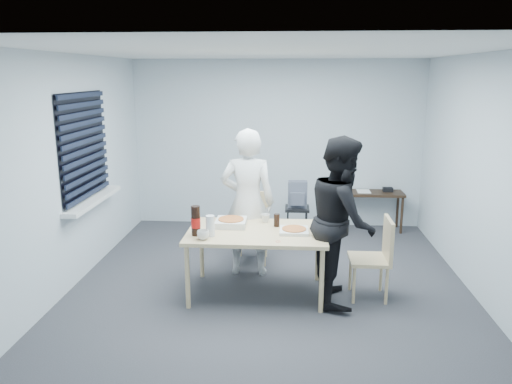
# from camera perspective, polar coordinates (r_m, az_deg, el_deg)

# --- Properties ---
(room) EXTENTS (5.00, 5.00, 5.00)m
(room) POSITION_cam_1_polar(r_m,az_deg,el_deg) (6.26, -18.75, 4.04)
(room) COLOR #313036
(room) RESTS_ON ground
(dining_table) EXTENTS (1.49, 0.94, 0.73)m
(dining_table) POSITION_cam_1_polar(r_m,az_deg,el_deg) (5.42, 0.09, -5.04)
(dining_table) COLOR #D4B688
(dining_table) RESTS_ON ground
(chair_far) EXTENTS (0.42, 0.42, 0.89)m
(chair_far) POSITION_cam_1_polar(r_m,az_deg,el_deg) (6.48, -0.39, -3.37)
(chair_far) COLOR #D4B688
(chair_far) RESTS_ON ground
(chair_right) EXTENTS (0.42, 0.42, 0.89)m
(chair_right) POSITION_cam_1_polar(r_m,az_deg,el_deg) (5.53, 13.72, -6.75)
(chair_right) COLOR #D4B688
(chair_right) RESTS_ON ground
(person_white) EXTENTS (0.65, 0.42, 1.77)m
(person_white) POSITION_cam_1_polar(r_m,az_deg,el_deg) (5.93, -0.96, -1.22)
(person_white) COLOR silver
(person_white) RESTS_ON ground
(person_black) EXTENTS (0.47, 0.86, 1.77)m
(person_black) POSITION_cam_1_polar(r_m,az_deg,el_deg) (5.30, 9.77, -3.20)
(person_black) COLOR black
(person_black) RESTS_ON ground
(side_table) EXTENTS (0.91, 0.40, 0.60)m
(side_table) POSITION_cam_1_polar(r_m,az_deg,el_deg) (7.90, 13.27, -0.56)
(side_table) COLOR black
(side_table) RESTS_ON ground
(stool) EXTENTS (0.35, 0.35, 0.48)m
(stool) POSITION_cam_1_polar(r_m,az_deg,el_deg) (7.32, 4.72, -2.57)
(stool) COLOR black
(stool) RESTS_ON ground
(backpack) EXTENTS (0.28, 0.20, 0.39)m
(backpack) POSITION_cam_1_polar(r_m,az_deg,el_deg) (7.23, 4.76, -0.31)
(backpack) COLOR #575A65
(backpack) RESTS_ON stool
(pizza_box_a) EXTENTS (0.33, 0.33, 0.08)m
(pizza_box_a) POSITION_cam_1_polar(r_m,az_deg,el_deg) (5.57, -2.87, -3.46)
(pizza_box_a) COLOR silver
(pizza_box_a) RESTS_ON dining_table
(pizza_box_b) EXTENTS (0.31, 0.31, 0.04)m
(pizza_box_b) POSITION_cam_1_polar(r_m,az_deg,el_deg) (5.36, 4.37, -4.38)
(pizza_box_b) COLOR silver
(pizza_box_b) RESTS_ON dining_table
(mug_a) EXTENTS (0.17, 0.17, 0.10)m
(mug_a) POSITION_cam_1_polar(r_m,az_deg,el_deg) (5.14, -6.07, -4.90)
(mug_a) COLOR silver
(mug_a) RESTS_ON dining_table
(mug_b) EXTENTS (0.10, 0.10, 0.09)m
(mug_b) POSITION_cam_1_polar(r_m,az_deg,el_deg) (5.70, 1.08, -3.00)
(mug_b) COLOR silver
(mug_b) RESTS_ON dining_table
(cola_glass) EXTENTS (0.07, 0.07, 0.14)m
(cola_glass) POSITION_cam_1_polar(r_m,az_deg,el_deg) (5.53, 2.38, -3.25)
(cola_glass) COLOR black
(cola_glass) RESTS_ON dining_table
(soda_bottle) EXTENTS (0.10, 0.10, 0.32)m
(soda_bottle) POSITION_cam_1_polar(r_m,az_deg,el_deg) (5.25, -6.90, -3.34)
(soda_bottle) COLOR black
(soda_bottle) RESTS_ON dining_table
(plastic_cups) EXTENTS (0.12, 0.12, 0.22)m
(plastic_cups) POSITION_cam_1_polar(r_m,az_deg,el_deg) (5.22, -5.25, -3.88)
(plastic_cups) COLOR silver
(plastic_cups) RESTS_ON dining_table
(rubber_band) EXTENTS (0.06, 0.06, 0.00)m
(rubber_band) POSITION_cam_1_polar(r_m,az_deg,el_deg) (5.07, 2.53, -5.67)
(rubber_band) COLOR red
(rubber_band) RESTS_ON dining_table
(papers) EXTENTS (0.27, 0.32, 0.00)m
(papers) POSITION_cam_1_polar(r_m,az_deg,el_deg) (7.89, 12.19, 0.09)
(papers) COLOR white
(papers) RESTS_ON side_table
(black_box) EXTENTS (0.17, 0.15, 0.06)m
(black_box) POSITION_cam_1_polar(r_m,az_deg,el_deg) (7.96, 14.83, 0.27)
(black_box) COLOR black
(black_box) RESTS_ON side_table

